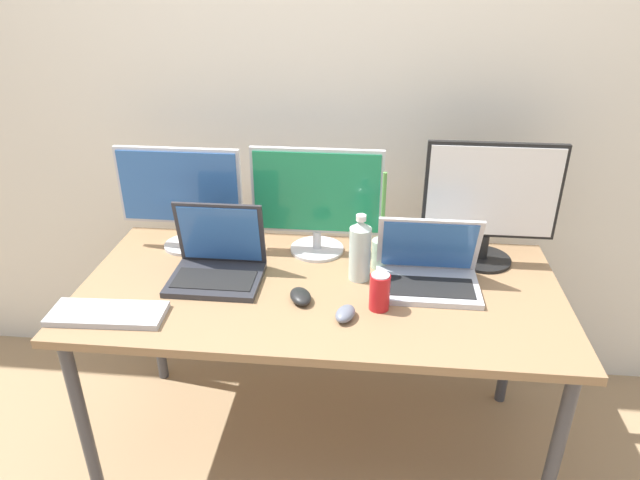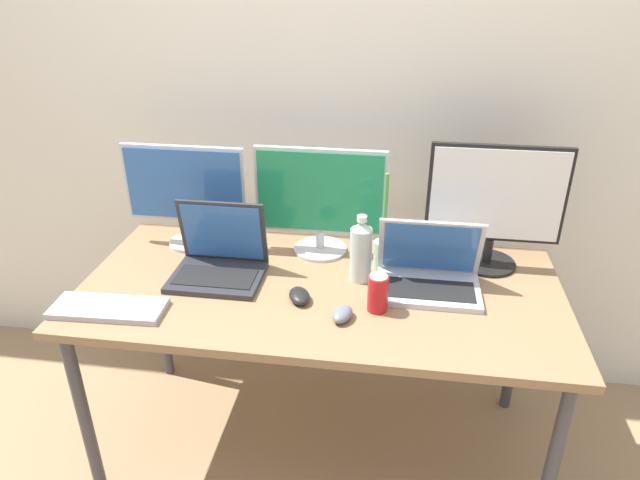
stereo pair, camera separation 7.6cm
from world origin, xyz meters
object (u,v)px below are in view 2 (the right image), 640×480
object	(u,v)px
work_desk	(320,301)
monitor_center	(320,199)
monitor_right	(495,203)
keyboard_main	(108,308)
monitor_left	(185,191)
laptop_secondary	(428,273)
mouse_by_laptop	(299,296)
soda_can_near_keyboard	(378,293)
laptop_silver	(219,259)
bamboo_vase	(383,251)
mouse_by_keyboard	(343,314)
water_bottle	(361,251)

from	to	relation	value
work_desk	monitor_center	distance (m)	0.38
monitor_right	keyboard_main	distance (m)	1.35
monitor_left	monitor_right	distance (m)	1.14
laptop_secondary	mouse_by_laptop	bearing A→B (deg)	-160.73
monitor_right	soda_can_near_keyboard	world-z (taller)	monitor_right
monitor_left	keyboard_main	world-z (taller)	monitor_left
monitor_left	laptop_silver	size ratio (longest dim) A/B	1.48
work_desk	mouse_by_laptop	distance (m)	0.14
monitor_right	mouse_by_laptop	size ratio (longest dim) A/B	4.56
monitor_right	laptop_silver	distance (m)	0.99
mouse_by_laptop	bamboo_vase	size ratio (longest dim) A/B	0.28
monitor_center	mouse_by_keyboard	world-z (taller)	monitor_center
laptop_secondary	soda_can_near_keyboard	size ratio (longest dim) A/B	2.78
laptop_silver	keyboard_main	distance (m)	0.40
mouse_by_laptop	water_bottle	distance (m)	0.27
monitor_left	laptop_secondary	size ratio (longest dim) A/B	1.34
monitor_left	monitor_center	size ratio (longest dim) A/B	0.96
water_bottle	soda_can_near_keyboard	xyz separation A→B (m)	(0.07, -0.18, -0.05)
keyboard_main	monitor_center	bearing A→B (deg)	37.21
laptop_silver	work_desk	bearing A→B (deg)	-4.93
monitor_left	bamboo_vase	world-z (taller)	monitor_left
soda_can_near_keyboard	monitor_left	bearing A→B (deg)	154.48
keyboard_main	water_bottle	bearing A→B (deg)	19.62
water_bottle	keyboard_main	bearing A→B (deg)	-157.87
monitor_center	bamboo_vase	world-z (taller)	monitor_center
mouse_by_laptop	mouse_by_keyboard	bearing A→B (deg)	-52.15
keyboard_main	water_bottle	xyz separation A→B (m)	(0.78, 0.32, 0.10)
mouse_by_laptop	bamboo_vase	bearing A→B (deg)	22.31
monitor_right	mouse_by_laptop	distance (m)	0.76
laptop_silver	laptop_secondary	bearing A→B (deg)	1.51
monitor_center	soda_can_near_keyboard	distance (m)	0.47
monitor_left	keyboard_main	distance (m)	0.55
monitor_left	monitor_center	xyz separation A→B (m)	(0.51, 0.02, -0.01)
monitor_left	laptop_secondary	xyz separation A→B (m)	(0.92, -0.20, -0.17)
mouse_by_keyboard	mouse_by_laptop	world-z (taller)	mouse_by_keyboard
monitor_center	water_bottle	distance (m)	0.28
laptop_secondary	keyboard_main	distance (m)	1.06
work_desk	laptop_secondary	bearing A→B (deg)	7.91
monitor_center	mouse_by_keyboard	bearing A→B (deg)	-72.97
monitor_left	mouse_by_laptop	world-z (taller)	monitor_left
keyboard_main	soda_can_near_keyboard	bearing A→B (deg)	6.36
bamboo_vase	soda_can_near_keyboard	bearing A→B (deg)	-90.60
work_desk	mouse_by_keyboard	bearing A→B (deg)	-61.92
work_desk	monitor_center	world-z (taller)	monitor_center
monitor_right	mouse_by_keyboard	world-z (taller)	monitor_right
work_desk	mouse_by_laptop	bearing A→B (deg)	-119.65
keyboard_main	water_bottle	distance (m)	0.85
monitor_left	water_bottle	distance (m)	0.71
monitor_center	laptop_silver	xyz separation A→B (m)	(-0.33, -0.23, -0.16)
work_desk	mouse_by_keyboard	world-z (taller)	mouse_by_keyboard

